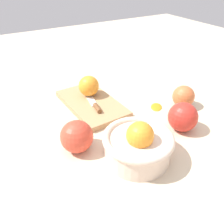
{
  "coord_description": "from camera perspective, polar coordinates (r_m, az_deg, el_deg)",
  "views": [
    {
      "loc": [
        -0.47,
        0.33,
        0.41
      ],
      "look_at": [
        0.02,
        0.05,
        0.04
      ],
      "focal_mm": 37.63,
      "sensor_mm": 36.0,
      "label": 1
    }
  ],
  "objects": [
    {
      "name": "ground_plane",
      "position": [
        0.7,
        4.21,
        -2.21
      ],
      "size": [
        2.4,
        2.4,
        0.0
      ],
      "primitive_type": "plane",
      "color": "beige"
    },
    {
      "name": "apple_front_center",
      "position": [
        0.79,
        16.97,
        3.65
      ],
      "size": [
        0.07,
        0.07,
        0.07
      ],
      "primitive_type": "sphere",
      "color": "#CC6638",
      "rests_on": "ground_plane"
    },
    {
      "name": "apple_back_left",
      "position": [
        0.58,
        -8.56,
        -5.9
      ],
      "size": [
        0.08,
        0.08,
        0.08
      ],
      "primitive_type": "sphere",
      "color": "#D6422D",
      "rests_on": "ground_plane"
    },
    {
      "name": "bowl",
      "position": [
        0.56,
        6.31,
        -7.84
      ],
      "size": [
        0.17,
        0.17,
        0.11
      ],
      "color": "beige",
      "rests_on": "ground_plane"
    },
    {
      "name": "cutting_board",
      "position": [
        0.77,
        -5.0,
        2.06
      ],
      "size": [
        0.26,
        0.16,
        0.02
      ],
      "primitive_type": "cube",
      "rotation": [
        0.0,
        0.0,
        0.06
      ],
      "color": "tan",
      "rests_on": "ground_plane"
    },
    {
      "name": "orange_on_board",
      "position": [
        0.79,
        -5.65,
        6.32
      ],
      "size": [
        0.07,
        0.07,
        0.07
      ],
      "primitive_type": "sphere",
      "color": "orange",
      "rests_on": "cutting_board"
    },
    {
      "name": "knife",
      "position": [
        0.75,
        -4.39,
        2.08
      ],
      "size": [
        0.16,
        0.04,
        0.01
      ],
      "color": "silver",
      "rests_on": "cutting_board"
    },
    {
      "name": "citrus_peel",
      "position": [
        0.78,
        10.78,
        1.42
      ],
      "size": [
        0.06,
        0.06,
        0.01
      ],
      "primitive_type": "ellipsoid",
      "rotation": [
        0.0,
        0.0,
        2.42
      ],
      "color": "orange",
      "rests_on": "ground_plane"
    },
    {
      "name": "apple_front_left",
      "position": [
        0.67,
        16.82,
        -1.15
      ],
      "size": [
        0.08,
        0.08,
        0.08
      ],
      "primitive_type": "sphere",
      "color": "red",
      "rests_on": "ground_plane"
    }
  ]
}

